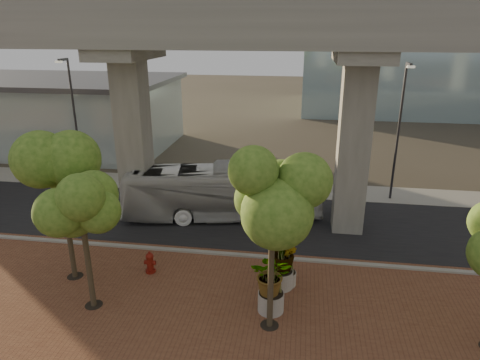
# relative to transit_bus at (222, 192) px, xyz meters

# --- Properties ---
(ground) EXTENTS (160.00, 160.00, 0.00)m
(ground) POSITION_rel_transit_bus_xyz_m (1.09, -2.47, -1.58)
(ground) COLOR #3B362B
(ground) RESTS_ON ground
(brick_plaza) EXTENTS (70.00, 13.00, 0.06)m
(brick_plaza) POSITION_rel_transit_bus_xyz_m (1.09, -10.47, -1.55)
(brick_plaza) COLOR brown
(brick_plaza) RESTS_ON ground
(asphalt_road) EXTENTS (90.00, 8.00, 0.04)m
(asphalt_road) POSITION_rel_transit_bus_xyz_m (1.09, -0.47, -1.56)
(asphalt_road) COLOR black
(asphalt_road) RESTS_ON ground
(curb_strip) EXTENTS (70.00, 0.25, 0.16)m
(curb_strip) POSITION_rel_transit_bus_xyz_m (1.09, -4.47, -1.50)
(curb_strip) COLOR gray
(curb_strip) RESTS_ON ground
(far_sidewalk) EXTENTS (90.00, 3.00, 0.06)m
(far_sidewalk) POSITION_rel_transit_bus_xyz_m (1.09, 5.03, -1.55)
(far_sidewalk) COLOR gray
(far_sidewalk) RESTS_ON ground
(transit_viaduct) EXTENTS (72.00, 5.60, 12.40)m
(transit_viaduct) POSITION_rel_transit_bus_xyz_m (1.09, -0.47, 5.71)
(transit_viaduct) COLOR gray
(transit_viaduct) RESTS_ON ground
(station_pavilion) EXTENTS (23.00, 13.00, 6.30)m
(station_pavilion) POSITION_rel_transit_bus_xyz_m (-18.91, 13.53, 1.64)
(station_pavilion) COLOR #A3B7BB
(station_pavilion) RESTS_ON ground
(transit_bus) EXTENTS (11.64, 4.72, 3.16)m
(transit_bus) POSITION_rel_transit_bus_xyz_m (0.00, 0.00, 0.00)
(transit_bus) COLOR silver
(transit_bus) RESTS_ON ground
(fire_hydrant) EXTENTS (0.51, 0.46, 1.03)m
(fire_hydrant) POSITION_rel_transit_bus_xyz_m (-2.09, -6.51, -1.03)
(fire_hydrant) COLOR maroon
(fire_hydrant) RESTS_ON ground
(planter_front) EXTENTS (2.28, 2.28, 2.51)m
(planter_front) POSITION_rel_transit_bus_xyz_m (3.56, -8.49, 0.00)
(planter_front) COLOR #ADA89D
(planter_front) RESTS_ON ground
(planter_right) EXTENTS (2.47, 2.47, 2.64)m
(planter_right) POSITION_rel_transit_bus_xyz_m (3.86, -6.79, 0.08)
(planter_right) COLOR #B0A99F
(planter_right) RESTS_ON ground
(planter_left) EXTENTS (1.77, 1.77, 1.95)m
(planter_left) POSITION_rel_transit_bus_xyz_m (4.09, -6.59, -0.34)
(planter_left) COLOR gray
(planter_left) RESTS_ON ground
(street_tree_far_west) EXTENTS (3.60, 3.60, 6.41)m
(street_tree_far_west) POSITION_rel_transit_bus_xyz_m (-5.32, -7.37, 3.22)
(street_tree_far_west) COLOR #4B3E2B
(street_tree_far_west) RESTS_ON ground
(street_tree_near_west) EXTENTS (3.09, 3.09, 5.76)m
(street_tree_near_west) POSITION_rel_transit_bus_xyz_m (-3.50, -9.23, 2.81)
(street_tree_near_west) COLOR #4B3E2B
(street_tree_near_west) RESTS_ON ground
(street_tree_near_east) EXTENTS (3.86, 3.86, 7.03)m
(street_tree_near_east) POSITION_rel_transit_bus_xyz_m (3.59, -9.40, 3.73)
(street_tree_near_east) COLOR #4B3E2B
(street_tree_near_east) RESTS_ON ground
(streetlamp_west) EXTENTS (0.43, 1.25, 8.62)m
(streetlamp_west) POSITION_rel_transit_bus_xyz_m (-11.33, 4.66, 3.45)
(streetlamp_west) COLOR #29292E
(streetlamp_west) RESTS_ON ground
(streetlamp_east) EXTENTS (0.43, 1.25, 8.62)m
(streetlamp_east) POSITION_rel_transit_bus_xyz_m (10.29, 4.28, 3.45)
(streetlamp_east) COLOR #29292E
(streetlamp_east) RESTS_ON ground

